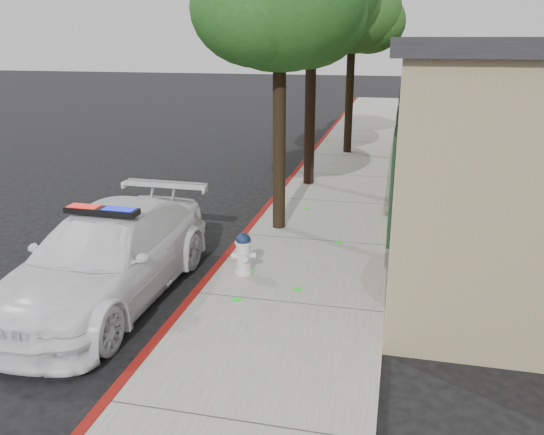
% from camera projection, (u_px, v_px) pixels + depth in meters
% --- Properties ---
extents(ground, '(120.00, 120.00, 0.00)m').
position_uv_depth(ground, '(192.00, 300.00, 9.41)').
color(ground, black).
rests_on(ground, ground).
extents(sidewalk, '(3.20, 60.00, 0.15)m').
position_uv_depth(sidewalk, '(314.00, 243.00, 11.82)').
color(sidewalk, gray).
rests_on(sidewalk, ground).
extents(red_curb, '(0.14, 60.00, 0.16)m').
position_uv_depth(red_curb, '(244.00, 237.00, 12.15)').
color(red_curb, maroon).
rests_on(red_curb, ground).
extents(clapboard_building, '(7.30, 20.89, 4.24)m').
position_uv_depth(clapboard_building, '(527.00, 116.00, 15.67)').
color(clapboard_building, '#948160').
rests_on(clapboard_building, ground).
extents(police_car, '(2.18, 5.18, 1.61)m').
position_uv_depth(police_car, '(106.00, 257.00, 9.28)').
color(police_car, white).
rests_on(police_car, ground).
extents(fire_hydrant, '(0.45, 0.39, 0.77)m').
position_uv_depth(fire_hydrant, '(243.00, 253.00, 9.99)').
color(fire_hydrant, white).
rests_on(fire_hydrant, sidewalk).
extents(street_tree_near, '(3.45, 3.51, 6.31)m').
position_uv_depth(street_tree_near, '(280.00, 5.00, 11.14)').
color(street_tree_near, black).
rests_on(street_tree_near, sidewalk).
extents(street_tree_far, '(3.53, 3.40, 6.39)m').
position_uv_depth(street_tree_far, '(354.00, 16.00, 19.38)').
color(street_tree_far, black).
rests_on(street_tree_far, sidewalk).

